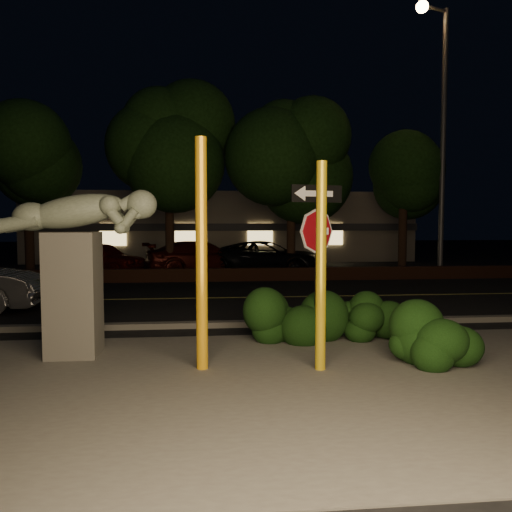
% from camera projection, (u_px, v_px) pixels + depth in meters
% --- Properties ---
extents(ground, '(90.00, 90.00, 0.00)m').
position_uv_depth(ground, '(235.00, 285.00, 17.73)').
color(ground, black).
rests_on(ground, ground).
extents(patio, '(14.00, 6.00, 0.02)m').
position_uv_depth(patio, '(283.00, 384.00, 6.81)').
color(patio, '#4C4944').
rests_on(patio, ground).
extents(road, '(80.00, 8.00, 0.01)m').
position_uv_depth(road, '(241.00, 298.00, 14.75)').
color(road, black).
rests_on(road, ground).
extents(lane_marking, '(80.00, 0.12, 0.00)m').
position_uv_depth(lane_marking, '(241.00, 297.00, 14.75)').
color(lane_marking, '#ACA445').
rests_on(lane_marking, road).
extents(curb, '(80.00, 0.25, 0.12)m').
position_uv_depth(curb, '(255.00, 324.00, 10.68)').
color(curb, '#4C4944').
rests_on(curb, ground).
extents(brick_wall, '(40.00, 0.35, 0.50)m').
position_uv_depth(brick_wall, '(233.00, 275.00, 19.00)').
color(brick_wall, '#412115').
rests_on(brick_wall, ground).
extents(parking_lot, '(40.00, 12.00, 0.01)m').
position_uv_depth(parking_lot, '(227.00, 268.00, 24.68)').
color(parking_lot, black).
rests_on(parking_lot, ground).
extents(building, '(22.00, 10.20, 4.00)m').
position_uv_depth(building, '(221.00, 227.00, 32.48)').
color(building, gray).
rests_on(building, ground).
extents(tree_far_a, '(4.60, 4.60, 7.43)m').
position_uv_depth(tree_far_a, '(27.00, 143.00, 19.55)').
color(tree_far_a, black).
rests_on(tree_far_a, ground).
extents(tree_far_b, '(5.20, 5.20, 8.41)m').
position_uv_depth(tree_far_b, '(169.00, 129.00, 20.26)').
color(tree_far_b, black).
rests_on(tree_far_b, ground).
extents(tree_far_c, '(4.80, 4.80, 7.84)m').
position_uv_depth(tree_far_c, '(292.00, 139.00, 20.39)').
color(tree_far_c, black).
rests_on(tree_far_c, ground).
extents(tree_far_d, '(4.40, 4.40, 7.42)m').
position_uv_depth(tree_far_d, '(404.00, 149.00, 21.41)').
color(tree_far_d, black).
rests_on(tree_far_d, ground).
extents(yellow_pole_left, '(0.17, 0.17, 3.47)m').
position_uv_depth(yellow_pole_left, '(202.00, 255.00, 7.40)').
color(yellow_pole_left, '#FFB017').
rests_on(yellow_pole_left, ground).
extents(yellow_pole_right, '(0.16, 0.16, 3.12)m').
position_uv_depth(yellow_pole_right, '(321.00, 267.00, 7.38)').
color(yellow_pole_right, gold).
rests_on(yellow_pole_right, ground).
extents(signpost, '(0.96, 0.24, 2.89)m').
position_uv_depth(signpost, '(317.00, 232.00, 8.96)').
color(signpost, black).
rests_on(signpost, ground).
extents(sculpture, '(2.57, 0.80, 2.76)m').
position_uv_depth(sculpture, '(76.00, 254.00, 8.20)').
color(sculpture, '#4C4944').
rests_on(sculpture, ground).
extents(hedge_center, '(2.39, 1.82, 1.13)m').
position_uv_depth(hedge_center, '(299.00, 311.00, 9.35)').
color(hedge_center, black).
rests_on(hedge_center, ground).
extents(hedge_right, '(1.61, 1.05, 0.98)m').
position_uv_depth(hedge_right, '(368.00, 314.00, 9.43)').
color(hedge_right, black).
rests_on(hedge_right, ground).
extents(hedge_far_right, '(1.46, 0.93, 1.01)m').
position_uv_depth(hedge_far_right, '(438.00, 333.00, 7.76)').
color(hedge_far_right, black).
rests_on(hedge_far_right, ground).
extents(streetlight, '(1.57, 0.81, 10.95)m').
position_uv_depth(streetlight, '(439.00, 118.00, 20.33)').
color(streetlight, '#4B4A4F').
rests_on(streetlight, ground).
extents(parked_car_red, '(4.46, 3.45, 1.42)m').
position_uv_depth(parked_car_red, '(100.00, 258.00, 21.65)').
color(parked_car_red, '#6A0F08').
rests_on(parked_car_red, ground).
extents(parked_car_darkred, '(5.30, 3.23, 1.44)m').
position_uv_depth(parked_car_darkred, '(202.00, 258.00, 21.72)').
color(parked_car_darkred, '#45100C').
rests_on(parked_car_darkred, ground).
extents(parked_car_dark, '(5.67, 4.02, 1.44)m').
position_uv_depth(parked_car_dark, '(267.00, 257.00, 21.78)').
color(parked_car_dark, black).
rests_on(parked_car_dark, ground).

